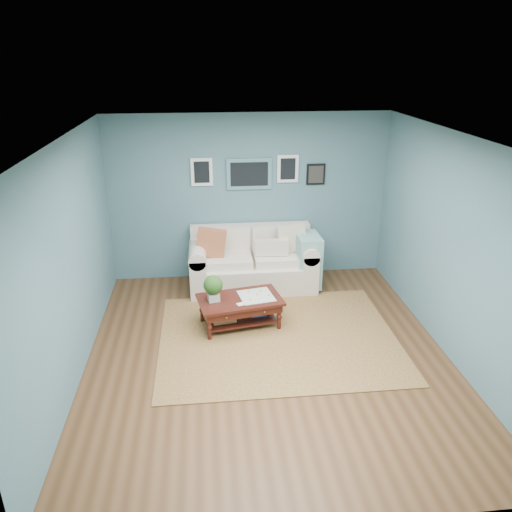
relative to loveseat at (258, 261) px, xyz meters
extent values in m
plane|color=brown|center=(-0.09, -2.03, -0.43)|extent=(5.00, 5.00, 0.00)
plane|color=white|center=(-0.09, -2.03, 2.27)|extent=(5.00, 5.00, 0.00)
cube|color=#456A74|center=(-0.09, 0.47, 0.92)|extent=(4.50, 0.02, 2.70)
cube|color=#456A74|center=(-0.09, -4.53, 0.92)|extent=(4.50, 0.02, 2.70)
cube|color=#456A74|center=(-2.34, -2.03, 0.92)|extent=(0.02, 5.00, 2.70)
cube|color=#456A74|center=(2.16, -2.03, 0.92)|extent=(0.02, 5.00, 2.70)
cube|color=slate|center=(-0.09, 0.45, 1.32)|extent=(0.72, 0.03, 0.50)
cube|color=black|center=(-0.09, 0.43, 1.32)|extent=(0.60, 0.01, 0.38)
cube|color=white|center=(-0.84, 0.45, 1.37)|extent=(0.34, 0.03, 0.44)
cube|color=white|center=(0.53, 0.45, 1.39)|extent=(0.34, 0.03, 0.44)
cube|color=black|center=(0.99, 0.45, 1.29)|extent=(0.30, 0.03, 0.34)
cube|color=brown|center=(0.09, -1.64, -0.42)|extent=(3.14, 2.51, 0.01)
cube|color=silver|center=(-0.09, -0.04, -0.21)|extent=(1.48, 0.92, 0.44)
cube|color=silver|center=(-0.09, 0.32, 0.26)|extent=(1.95, 0.23, 0.50)
cube|color=silver|center=(-0.96, -0.04, -0.10)|extent=(0.25, 0.92, 0.65)
cube|color=silver|center=(0.78, -0.04, -0.10)|extent=(0.25, 0.92, 0.65)
cylinder|color=silver|center=(-0.96, -0.04, 0.22)|extent=(0.27, 0.92, 0.27)
cylinder|color=silver|center=(0.78, -0.04, 0.22)|extent=(0.27, 0.92, 0.27)
cube|color=silver|center=(-0.49, -0.10, 0.08)|extent=(0.75, 0.59, 0.14)
cube|color=silver|center=(0.31, -0.10, 0.08)|extent=(0.75, 0.59, 0.14)
cube|color=silver|center=(-0.49, 0.19, 0.33)|extent=(0.75, 0.13, 0.38)
cube|color=silver|center=(0.31, 0.19, 0.33)|extent=(0.75, 0.13, 0.38)
cube|color=#BC492F|center=(-0.74, -0.09, 0.38)|extent=(0.51, 0.18, 0.50)
cube|color=silver|center=(0.54, -0.02, 0.38)|extent=(0.49, 0.19, 0.48)
cube|color=beige|center=(0.20, -0.14, 0.28)|extent=(0.52, 0.13, 0.25)
cube|color=#88C3B5|center=(0.78, -0.16, 0.05)|extent=(0.36, 0.58, 0.84)
cube|color=black|center=(-0.39, -1.26, -0.03)|extent=(1.23, 0.85, 0.04)
cube|color=black|center=(-0.39, -1.26, -0.10)|extent=(1.14, 0.76, 0.11)
cube|color=black|center=(-0.39, -1.26, -0.32)|extent=(1.03, 0.65, 0.02)
sphere|color=gold|center=(-0.59, -1.61, -0.10)|extent=(0.03, 0.03, 0.03)
sphere|color=gold|center=(-0.07, -1.51, -0.10)|extent=(0.03, 0.03, 0.03)
cylinder|color=black|center=(-0.82, -1.60, -0.24)|extent=(0.06, 0.06, 0.38)
cylinder|color=black|center=(0.14, -1.42, -0.24)|extent=(0.06, 0.06, 0.38)
cylinder|color=black|center=(-0.91, -1.10, -0.24)|extent=(0.06, 0.06, 0.38)
cylinder|color=black|center=(0.05, -0.92, -0.24)|extent=(0.06, 0.06, 0.38)
cube|color=beige|center=(-0.74, -1.28, 0.05)|extent=(0.17, 0.17, 0.11)
sphere|color=#234413|center=(-0.74, -1.28, 0.23)|extent=(0.26, 0.26, 0.26)
cube|color=silver|center=(-0.15, -1.22, 0.00)|extent=(0.52, 0.52, 0.01)
cube|color=#BB7D4F|center=(-0.62, -1.30, -0.22)|extent=(0.35, 0.28, 0.19)
cube|color=#23478B|center=(-0.13, -1.20, -0.26)|extent=(0.25, 0.21, 0.10)
camera|label=1|loc=(-0.81, -7.35, 3.14)|focal=35.00mm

